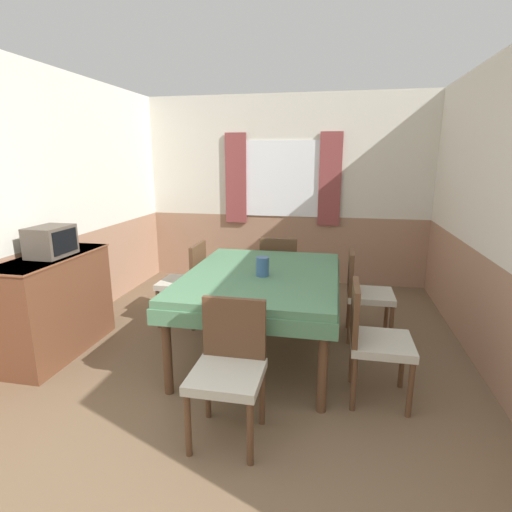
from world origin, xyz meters
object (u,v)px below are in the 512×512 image
at_px(chair_head_window, 280,269).
at_px(chair_right_far, 364,290).
at_px(chair_left_far, 187,279).
at_px(chair_right_near, 373,337).
at_px(dining_table, 262,284).
at_px(tv, 51,241).
at_px(sideboard, 56,304).
at_px(vase, 263,266).
at_px(chair_head_near, 229,364).

height_order(chair_head_window, chair_right_far, same).
relative_size(chair_right_far, chair_left_far, 1.00).
relative_size(chair_right_near, chair_left_far, 1.00).
relative_size(dining_table, chair_right_far, 1.98).
relative_size(chair_right_near, tv, 2.36).
xyz_separation_m(sideboard, vase, (1.86, 0.26, 0.39)).
relative_size(chair_right_near, chair_right_far, 1.00).
xyz_separation_m(chair_right_near, sideboard, (-2.76, 0.19, -0.03)).
relative_size(chair_head_window, chair_right_far, 1.00).
bearing_deg(chair_head_near, chair_left_far, -61.01).
height_order(chair_left_far, tv, tv).
relative_size(chair_left_far, sideboard, 0.77).
relative_size(chair_head_window, chair_left_far, 1.00).
distance_m(chair_head_window, chair_right_far, 1.09).
bearing_deg(chair_head_near, tv, -23.48).
height_order(chair_right_far, vase, vase).
distance_m(chair_right_near, chair_right_far, 1.07).
bearing_deg(chair_left_far, sideboard, 133.86).
distance_m(tv, vase, 1.86).
xyz_separation_m(chair_head_window, tv, (-1.82, -1.46, 0.56)).
bearing_deg(chair_right_near, dining_table, -120.19).
height_order(chair_head_window, vase, vase).
relative_size(chair_head_near, sideboard, 0.77).
distance_m(chair_right_far, chair_left_far, 1.84).
xyz_separation_m(chair_left_far, tv, (-0.90, -0.87, 0.56)).
bearing_deg(chair_left_far, chair_right_far, -90.00).
distance_m(dining_table, sideboard, 1.88).
height_order(chair_head_near, chair_left_far, same).
bearing_deg(chair_right_near, vase, -116.43).
xyz_separation_m(chair_head_window, chair_right_near, (0.92, -1.66, 0.00)).
bearing_deg(chair_right_far, vase, -55.26).
distance_m(chair_right_far, vase, 1.15).
relative_size(chair_right_far, vase, 5.34).
xyz_separation_m(chair_head_window, vase, (0.02, -1.21, 0.36)).
bearing_deg(chair_right_near, chair_head_window, -151.01).
bearing_deg(chair_left_far, tv, 134.25).
xyz_separation_m(chair_head_window, chair_left_far, (-0.92, -0.59, 0.00)).
bearing_deg(sideboard, chair_right_near, -3.89).
bearing_deg(chair_head_near, vase, -91.14).
bearing_deg(chair_right_near, chair_right_far, -180.00).
bearing_deg(chair_left_far, vase, -123.54).
xyz_separation_m(chair_head_near, chair_left_far, (-0.92, 1.66, 0.00)).
height_order(chair_head_window, sideboard, sideboard).
bearing_deg(tv, dining_table, 10.50).
bearing_deg(chair_head_window, chair_right_far, -32.65).
bearing_deg(dining_table, chair_head_near, -90.00).
distance_m(chair_head_near, tv, 2.06).
height_order(chair_right_far, chair_head_near, same).
distance_m(chair_head_window, tv, 2.40).
xyz_separation_m(chair_right_far, tv, (-2.74, -0.87, 0.56)).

